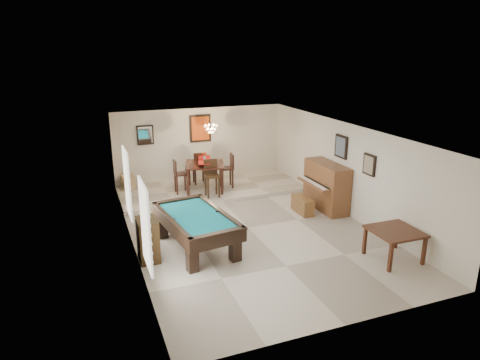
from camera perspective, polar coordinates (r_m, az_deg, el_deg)
ground_plane at (r=11.47m, az=1.08°, el=-6.38°), size 6.00×9.00×0.02m
wall_back at (r=15.13m, az=-5.30°, el=4.66°), size 6.00×0.04×2.60m
wall_front at (r=7.34m, az=14.59°, el=-10.03°), size 6.00×0.04×2.60m
wall_left at (r=10.32m, az=-14.53°, el=-1.91°), size 0.04×9.00×2.60m
wall_right at (r=12.40m, az=14.08°, el=1.37°), size 0.04×9.00×2.60m
ceiling at (r=10.69m, az=1.16°, el=6.54°), size 6.00×9.00×0.04m
dining_step at (r=14.31m, az=-3.79°, el=-1.21°), size 6.00×2.50×0.12m
window_left_front at (r=8.24m, az=-12.50°, el=-5.98°), size 0.06×1.00×1.70m
window_left_rear at (r=10.86m, az=-14.80°, el=-0.41°), size 0.06×1.00×1.70m
pool_table at (r=10.24m, az=-5.82°, el=-6.92°), size 1.66×2.63×0.83m
square_table at (r=10.30m, az=19.82°, el=-8.12°), size 1.04×1.04×0.71m
upright_piano at (r=12.71m, az=10.82°, el=-0.89°), size 0.93×1.66×1.38m
piano_bench at (r=12.49m, az=8.33°, el=-3.32°), size 0.34×0.85×0.47m
apothecary_chest at (r=9.85m, az=-12.18°, el=-7.80°), size 0.43×0.65×0.97m
dining_table at (r=13.93m, az=-4.71°, el=0.68°), size 1.51×1.51×1.01m
flower_vase at (r=13.76m, az=-4.77°, el=3.22°), size 0.20×0.20×0.27m
dining_chair_south at (r=13.25m, az=-3.73°, el=0.17°), size 0.45×0.45×1.16m
dining_chair_north at (r=14.59m, az=-5.48°, el=1.65°), size 0.44×0.44×1.11m
dining_chair_west at (r=13.71m, az=-7.89°, el=0.47°), size 0.41×0.41×1.08m
dining_chair_east at (r=14.12m, az=-1.82°, el=1.23°), size 0.47×0.47×1.13m
corner_bench at (r=14.63m, az=-14.66°, el=-0.21°), size 0.42×0.51×0.42m
chandelier at (r=13.73m, az=-3.91°, el=7.22°), size 0.44×0.44×0.60m
back_painting at (r=14.98m, az=-5.32°, el=6.87°), size 0.75×0.06×0.95m
back_mirror at (r=14.61m, az=-12.53°, el=5.87°), size 0.55×0.06×0.65m
right_picture_upper at (r=12.48m, az=13.35°, el=4.36°), size 0.06×0.55×0.65m
right_picture_lower at (r=11.51m, az=16.87°, el=1.96°), size 0.06×0.45×0.55m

